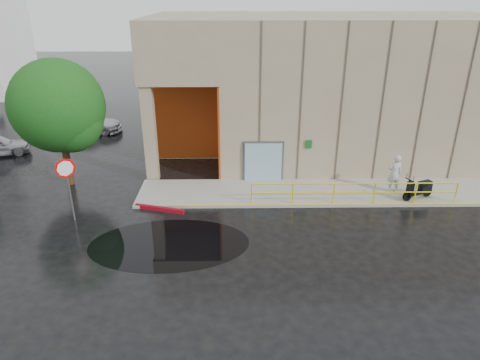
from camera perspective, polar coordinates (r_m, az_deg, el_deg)
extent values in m
plane|color=black|center=(17.29, 3.60, -8.36)|extent=(120.00, 120.00, 0.00)
cube|color=gray|center=(21.80, 13.30, -1.59)|extent=(20.00, 3.00, 0.15)
cube|color=gray|center=(27.10, 15.14, 11.98)|extent=(16.00, 10.00, 8.00)
cube|color=gray|center=(25.87, -7.17, 17.68)|extent=(4.00, 10.00, 3.00)
cube|color=gray|center=(22.45, -11.92, 5.95)|extent=(0.60, 0.60, 5.00)
cube|color=#A3360F|center=(25.15, -7.05, 8.21)|extent=(3.80, 0.15, 4.90)
cube|color=#A3360F|center=(23.33, -2.68, 7.13)|extent=(0.10, 3.50, 4.90)
cube|color=#93B1C8|center=(22.04, 3.11, 2.38)|extent=(1.90, 0.10, 2.00)
cube|color=#5E5E62|center=(22.11, 3.10, 2.46)|extent=(2.10, 0.06, 2.20)
cube|color=#0D5C22|center=(22.04, 9.15, 4.74)|extent=(0.32, 0.04, 0.42)
cylinder|color=yellow|center=(20.24, 15.12, -0.46)|extent=(9.50, 0.06, 0.06)
cylinder|color=yellow|center=(20.43, 14.99, -1.62)|extent=(9.50, 0.06, 0.06)
imported|color=#B4B4BA|center=(22.02, 19.90, 0.80)|extent=(0.73, 0.51, 1.93)
cylinder|color=black|center=(21.57, 21.41, -2.01)|extent=(0.50, 0.28, 0.50)
cylinder|color=black|center=(22.41, 23.70, -1.43)|extent=(0.50, 0.28, 0.50)
cylinder|color=#5E5E62|center=(19.70, -21.69, -1.74)|extent=(0.08, 0.08, 2.52)
cylinder|color=red|center=(19.22, -22.26, 1.46)|extent=(0.73, 0.54, 0.87)
cylinder|color=white|center=(19.20, -22.28, 1.43)|extent=(0.56, 0.41, 0.69)
cube|color=maroon|center=(19.95, -10.69, -3.79)|extent=(2.36, 0.84, 0.18)
cube|color=black|center=(17.41, -9.41, -8.40)|extent=(6.55, 4.22, 0.01)
imported|color=silver|center=(32.42, -19.62, 7.23)|extent=(4.88, 2.35, 1.37)
cylinder|color=black|center=(23.51, -22.10, 2.63)|extent=(0.36, 0.36, 2.78)
sphere|color=#1F4E13|center=(22.75, -23.16, 9.09)|extent=(4.52, 4.52, 4.52)
sphere|color=#1F4E13|center=(22.56, -21.73, 7.41)|extent=(3.16, 3.16, 3.16)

